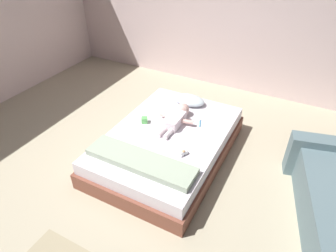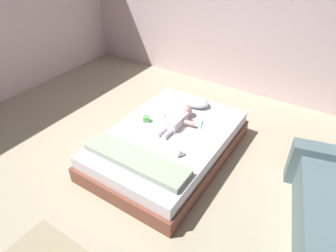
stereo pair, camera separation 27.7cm
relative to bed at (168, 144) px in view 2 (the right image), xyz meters
The scene contains 9 objects.
ground_plane 0.75m from the bed, 109.32° to the right, with size 8.00×8.00×0.00m, color #B6AB8E.
wall_behind_bed 2.62m from the bed, 95.97° to the left, with size 8.00×0.12×2.80m, color silver.
bed is the anchor object (origin of this frame).
pillow 0.81m from the bed, 94.35° to the left, with size 0.47×0.29×0.12m.
baby 0.37m from the bed, 91.98° to the left, with size 0.49×0.69×0.18m.
toothbrush 0.51m from the bed, 53.57° to the left, with size 0.07×0.15×0.02m.
blanket 0.69m from the bed, 90.00° to the right, with size 1.27×0.33×0.07m.
toy_block 0.44m from the bed, behind, with size 0.11×0.11×0.08m.
baby_bottle 0.52m from the bed, 40.32° to the right, with size 0.09×0.11×0.08m.
Camera 2 is at (1.85, -1.78, 2.57)m, focal length 30.98 mm.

